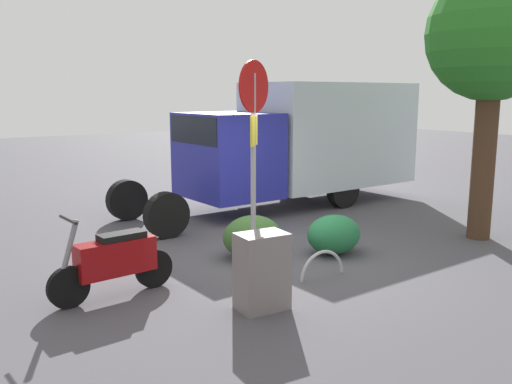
{
  "coord_description": "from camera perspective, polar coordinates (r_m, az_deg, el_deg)",
  "views": [
    {
      "loc": [
        5.62,
        7.41,
        2.77
      ],
      "look_at": [
        0.31,
        -0.16,
        1.1
      ],
      "focal_mm": 38.26,
      "sensor_mm": 36.0,
      "label": 1
    }
  ],
  "objects": [
    {
      "name": "ground_plane",
      "position": [
        9.71,
        2.08,
        -6.36
      ],
      "size": [
        60.0,
        60.0,
        0.0
      ],
      "primitive_type": "plane",
      "color": "#4B494F"
    },
    {
      "name": "street_tree",
      "position": [
        11.23,
        23.5,
        14.44
      ],
      "size": [
        2.43,
        2.43,
        5.06
      ],
      "color": "#47301E",
      "rests_on": "ground"
    },
    {
      "name": "box_truck_near",
      "position": [
        13.76,
        4.92,
        5.56
      ],
      "size": [
        7.9,
        2.37,
        3.04
      ],
      "rotation": [
        0.0,
        0.0,
        0.02
      ],
      "color": "black",
      "rests_on": "ground"
    },
    {
      "name": "bike_rack_hoop",
      "position": [
        8.53,
        6.93,
        -8.8
      ],
      "size": [
        0.85,
        0.07,
        0.85
      ],
      "primitive_type": "torus",
      "rotation": [
        1.57,
        0.0,
        -0.02
      ],
      "color": "#B7B7BC",
      "rests_on": "ground"
    },
    {
      "name": "shrub_near_sign",
      "position": [
        9.67,
        8.13,
        -4.42
      ],
      "size": [
        1.01,
        0.82,
        0.69
      ],
      "primitive_type": "ellipsoid",
      "color": "#247141",
      "rests_on": "ground"
    },
    {
      "name": "motorcycle",
      "position": [
        7.79,
        -14.53,
        -6.91
      ],
      "size": [
        1.81,
        0.55,
        1.2
      ],
      "rotation": [
        0.0,
        0.0,
        0.07
      ],
      "color": "black",
      "rests_on": "ground"
    },
    {
      "name": "shrub_mid_verge",
      "position": [
        9.38,
        -0.41,
        -4.66
      ],
      "size": [
        1.06,
        0.87,
        0.72
      ],
      "primitive_type": "ellipsoid",
      "color": "#365E2A",
      "rests_on": "ground"
    },
    {
      "name": "utility_cabinet",
      "position": [
        7.13,
        0.63,
        -8.29
      ],
      "size": [
        0.68,
        0.5,
        1.01
      ],
      "primitive_type": "cube",
      "rotation": [
        0.0,
        0.0,
        -0.09
      ],
      "color": "slate",
      "rests_on": "ground"
    },
    {
      "name": "stop_sign",
      "position": [
        8.09,
        -0.25,
        5.98
      ],
      "size": [
        0.71,
        0.33,
        3.26
      ],
      "color": "#9E9EA3",
      "rests_on": "ground"
    }
  ]
}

